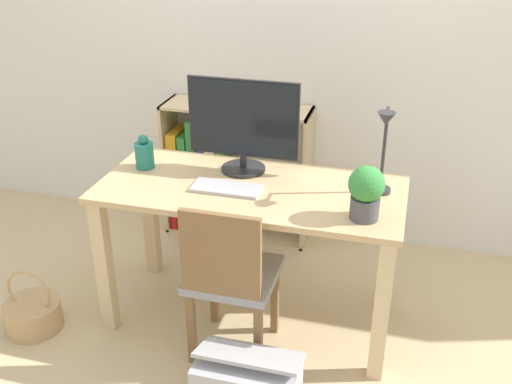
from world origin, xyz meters
TOP-DOWN VIEW (x-y plane):
  - ground_plane at (0.00, 0.00)m, footprint 10.00×10.00m
  - wall_back at (0.00, 1.02)m, footprint 8.00×0.05m
  - desk at (0.00, 0.00)m, footprint 1.47×0.66m
  - monitor at (-0.09, 0.18)m, footprint 0.56×0.22m
  - keyboard at (-0.10, -0.06)m, footprint 0.33×0.15m
  - vase at (-0.58, 0.08)m, footprint 0.10×0.10m
  - desk_lamp at (0.60, 0.05)m, footprint 0.10×0.19m
  - potted_plant at (0.56, -0.17)m, footprint 0.16×0.16m
  - chair at (-0.01, -0.31)m, footprint 0.40×0.40m
  - bookshelf at (-0.49, 0.84)m, footprint 0.93×0.28m
  - basket at (-1.06, -0.39)m, footprint 0.29×0.29m
  - storage_box at (0.16, -0.62)m, footprint 0.45×0.29m

SIDE VIEW (x-z plane):
  - ground_plane at x=0.00m, z-range 0.00..0.00m
  - basket at x=-1.06m, z-range -0.09..0.26m
  - storage_box at x=0.16m, z-range -0.02..0.28m
  - bookshelf at x=-0.49m, z-range -0.03..0.84m
  - chair at x=-0.01m, z-range 0.04..0.88m
  - desk at x=0.00m, z-range 0.24..1.01m
  - keyboard at x=-0.10m, z-range 0.77..0.78m
  - vase at x=-0.58m, z-range 0.75..0.93m
  - potted_plant at x=0.56m, z-range 0.78..1.02m
  - monitor at x=-0.09m, z-range 0.79..1.26m
  - desk_lamp at x=0.60m, z-range 0.81..1.24m
  - wall_back at x=0.00m, z-range 0.00..2.60m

